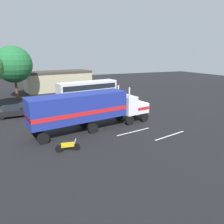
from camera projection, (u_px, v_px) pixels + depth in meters
name	position (u px, v px, depth m)	size (l,w,h in m)	color
ground_plane	(139.00, 120.00, 27.33)	(120.00, 120.00, 0.00)	black
lane_stripe_near	(134.00, 132.00, 23.15)	(4.40, 0.16, 0.01)	silver
lane_stripe_mid	(170.00, 136.00, 22.07)	(4.40, 0.16, 0.01)	silver
semi_truck	(89.00, 108.00, 23.09)	(14.38, 4.93, 4.50)	silver
person_bystander	(77.00, 118.00, 25.03)	(0.41, 0.48, 1.63)	#2D3347
parked_bus	(88.00, 89.00, 38.48)	(11.28, 4.45, 3.40)	silver
parked_car	(13.00, 111.00, 28.32)	(4.44, 1.91, 1.57)	black
motorcycle	(68.00, 146.00, 18.39)	(2.10, 0.40, 1.12)	black
tree_left	(14.00, 64.00, 38.75)	(6.61, 6.61, 9.62)	brown
building_backdrop	(58.00, 80.00, 49.27)	(15.26, 8.34, 4.39)	#B7AD8C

